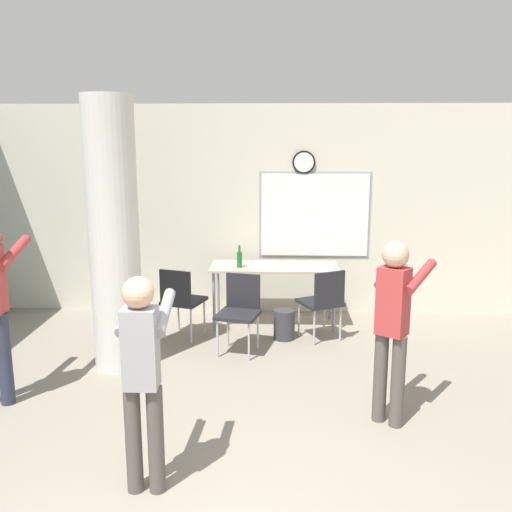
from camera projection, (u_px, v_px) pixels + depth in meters
name	position (u px, v px, depth m)	size (l,w,h in m)	color
wall_back	(248.00, 210.00, 7.70)	(8.00, 0.15, 2.80)	beige
support_pillar	(114.00, 236.00, 5.79)	(0.51, 0.51, 2.80)	silver
folding_table	(274.00, 270.00, 7.23)	(1.61, 0.63, 0.78)	beige
bottle_on_table	(239.00, 259.00, 7.11)	(0.07, 0.07, 0.28)	#1E6B2D
waste_bin	(284.00, 324.00, 6.82)	(0.25, 0.25, 0.36)	#38383D
chair_table_right	(323.00, 299.00, 6.71)	(0.59, 0.59, 0.87)	#232328
chair_table_left	(181.00, 298.00, 6.77)	(0.56, 0.56, 0.87)	#232328
chair_table_front	(240.00, 308.00, 6.38)	(0.53, 0.53, 0.87)	#232328
person_playing_side	(393.00, 318.00, 4.69)	(0.57, 0.65, 1.58)	#514C47
person_playing_front	(142.00, 367.00, 3.78)	(0.33, 0.61, 1.53)	#514C47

